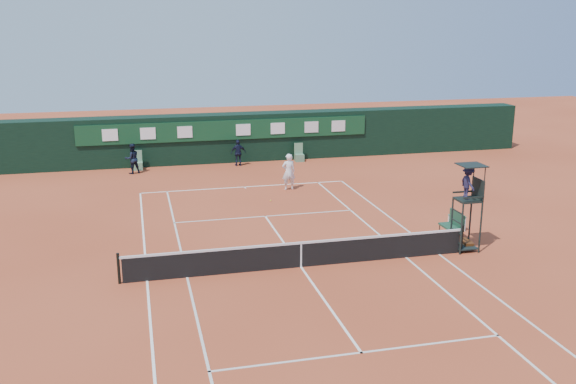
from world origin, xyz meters
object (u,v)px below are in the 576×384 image
(umpire_chair, at_px, (468,189))
(player_bench, at_px, (454,224))
(tennis_net, at_px, (301,254))
(player, at_px, (289,172))
(cooler, at_px, (457,223))

(umpire_chair, relative_size, player_bench, 2.85)
(umpire_chair, bearing_deg, player_bench, 78.77)
(tennis_net, xyz_separation_m, player_bench, (6.94, 1.70, 0.09))
(tennis_net, height_order, umpire_chair, umpire_chair)
(player, bearing_deg, tennis_net, 76.94)
(player_bench, distance_m, cooler, 1.09)
(player_bench, bearing_deg, cooler, 54.29)
(player_bench, bearing_deg, player, 117.59)
(umpire_chair, xyz_separation_m, player_bench, (0.29, 1.47, -1.86))
(tennis_net, height_order, player_bench, same)
(umpire_chair, height_order, player, umpire_chair)
(tennis_net, height_order, cooler, tennis_net)
(tennis_net, height_order, player, player)
(tennis_net, xyz_separation_m, umpire_chair, (6.65, 0.22, 1.95))
(umpire_chair, bearing_deg, tennis_net, -178.09)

